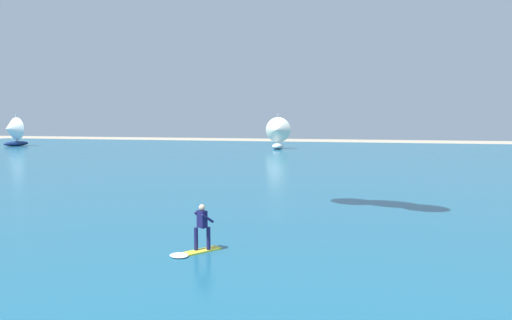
% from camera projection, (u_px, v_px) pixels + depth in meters
% --- Properties ---
extents(ocean, '(160.00, 90.00, 0.10)m').
position_uv_depth(ocean, '(336.00, 164.00, 48.53)').
color(ocean, '#1E607F').
rests_on(ocean, ground).
extents(kitesurfer, '(1.59, 1.92, 1.67)m').
position_uv_depth(kitesurfer, '(198.00, 235.00, 16.38)').
color(kitesurfer, yellow).
rests_on(kitesurfer, ocean).
extents(sailboat_leading, '(3.88, 4.61, 5.44)m').
position_uv_depth(sailboat_leading, '(277.00, 133.00, 71.50)').
color(sailboat_leading, white).
rests_on(sailboat_leading, ocean).
extents(sailboat_anchored_offshore, '(4.18, 4.79, 5.42)m').
position_uv_depth(sailboat_anchored_offshore, '(12.00, 131.00, 78.65)').
color(sailboat_anchored_offshore, navy).
rests_on(sailboat_anchored_offshore, ocean).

